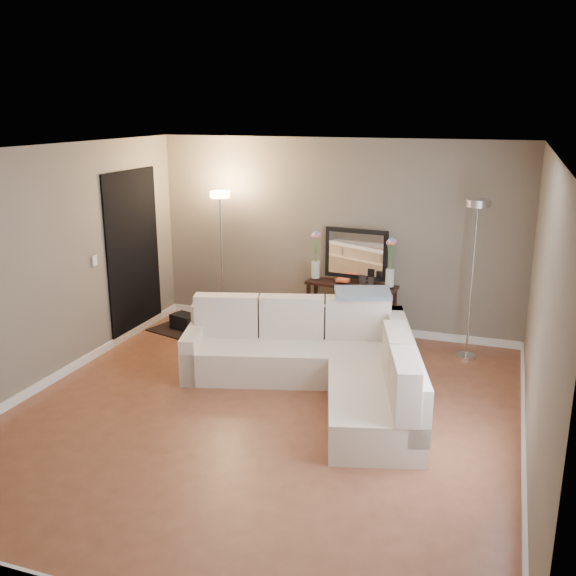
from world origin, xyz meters
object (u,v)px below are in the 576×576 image
(console_table, at_px, (345,306))
(floor_lamp_lit, at_px, (221,232))
(sectional_sofa, at_px, (323,361))
(floor_lamp_unlit, at_px, (475,248))

(console_table, height_order, floor_lamp_lit, floor_lamp_lit)
(sectional_sofa, distance_m, floor_lamp_lit, 2.70)
(sectional_sofa, bearing_deg, console_table, 96.21)
(sectional_sofa, relative_size, floor_lamp_lit, 1.61)
(floor_lamp_unlit, bearing_deg, sectional_sofa, -134.01)
(console_table, bearing_deg, floor_lamp_unlit, -8.82)
(sectional_sofa, relative_size, floor_lamp_unlit, 1.56)
(floor_lamp_unlit, bearing_deg, console_table, 171.18)
(floor_lamp_unlit, bearing_deg, floor_lamp_lit, 177.72)
(floor_lamp_lit, height_order, floor_lamp_unlit, floor_lamp_unlit)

